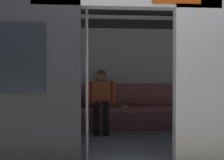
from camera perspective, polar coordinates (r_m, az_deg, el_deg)
The scene contains 6 objects.
train_car at distance 4.15m, azimuth 0.18°, elevation 6.06°, with size 6.40×2.64×2.18m.
bench_seat at distance 5.15m, azimuth 0.17°, elevation -7.11°, with size 3.28×0.44×0.46m.
person_seated at distance 5.05m, azimuth -2.37°, elevation -3.55°, with size 0.55×0.69×1.18m.
handbag at distance 5.16m, azimuth -7.89°, elevation -4.96°, with size 0.26×0.15×0.17m.
book at distance 5.20m, azimuth 2.60°, elevation -5.69°, with size 0.15×0.22×0.03m, color gold.
grab_pole_door at distance 3.31m, azimuth -5.56°, elevation -0.11°, with size 0.04×0.04×2.04m, color silver.
Camera 1 is at (0.42, 2.96, 1.09)m, focal length 41.50 mm.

